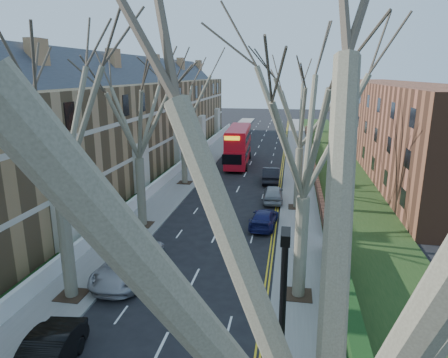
% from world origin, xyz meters
% --- Properties ---
extents(pavement_left, '(3.00, 102.00, 0.12)m').
position_xyz_m(pavement_left, '(-6.00, 39.00, 0.06)').
color(pavement_left, slate).
rests_on(pavement_left, ground).
extents(pavement_right, '(3.00, 102.00, 0.12)m').
position_xyz_m(pavement_right, '(6.00, 39.00, 0.06)').
color(pavement_right, slate).
rests_on(pavement_right, ground).
extents(terrace_left, '(9.70, 78.00, 13.60)m').
position_xyz_m(terrace_left, '(-13.65, 31.00, 5.53)').
color(terrace_left, '#94754B').
rests_on(terrace_left, ground).
extents(flats_right, '(13.97, 54.00, 10.00)m').
position_xyz_m(flats_right, '(17.46, 43.00, 4.98)').
color(flats_right, brown).
rests_on(flats_right, ground).
extents(front_wall_left, '(0.30, 78.00, 1.00)m').
position_xyz_m(front_wall_left, '(-7.65, 31.00, 0.62)').
color(front_wall_left, white).
rests_on(front_wall_left, ground).
extents(grass_verge_right, '(6.00, 102.00, 0.06)m').
position_xyz_m(grass_verge_right, '(10.50, 39.00, 0.15)').
color(grass_verge_right, '#193212').
rests_on(grass_verge_right, ground).
extents(tree_left_mid, '(10.50, 10.50, 14.71)m').
position_xyz_m(tree_left_mid, '(-5.70, 6.00, 9.56)').
color(tree_left_mid, brown).
rests_on(tree_left_mid, ground).
extents(tree_left_far, '(10.15, 10.15, 14.22)m').
position_xyz_m(tree_left_far, '(-5.70, 16.00, 9.24)').
color(tree_left_far, brown).
rests_on(tree_left_far, ground).
extents(tree_left_dist, '(10.50, 10.50, 14.71)m').
position_xyz_m(tree_left_dist, '(-5.70, 28.00, 9.56)').
color(tree_left_dist, brown).
rests_on(tree_left_dist, ground).
extents(tree_right_near, '(10.85, 10.85, 15.20)m').
position_xyz_m(tree_right_near, '(5.70, -6.00, 9.86)').
color(tree_right_near, brown).
rests_on(tree_right_near, ground).
extents(tree_right_mid, '(10.50, 10.50, 14.71)m').
position_xyz_m(tree_right_mid, '(5.70, 8.00, 9.56)').
color(tree_right_mid, brown).
rests_on(tree_right_mid, ground).
extents(tree_right_far, '(10.15, 10.15, 14.22)m').
position_xyz_m(tree_right_far, '(5.70, 22.00, 9.24)').
color(tree_right_far, brown).
rests_on(tree_right_far, ground).
extents(double_decker_bus, '(3.13, 10.94, 4.54)m').
position_xyz_m(double_decker_bus, '(-1.49, 38.08, 2.23)').
color(double_decker_bus, red).
rests_on(double_decker_bus, ground).
extents(car_left_far, '(2.72, 5.73, 1.58)m').
position_xyz_m(car_left_far, '(-3.67, 8.51, 0.79)').
color(car_left_far, '#9F9EA3').
rests_on(car_left_far, ground).
extents(car_right_near, '(2.11, 4.53, 1.28)m').
position_xyz_m(car_right_near, '(3.24, 17.50, 0.64)').
color(car_right_near, '#171A51').
rests_on(car_right_near, ground).
extents(car_right_mid, '(1.89, 4.38, 1.47)m').
position_xyz_m(car_right_mid, '(3.61, 23.64, 0.74)').
color(car_right_mid, gray).
rests_on(car_right_mid, ground).
extents(car_right_far, '(1.96, 4.93, 1.60)m').
position_xyz_m(car_right_far, '(3.01, 30.21, 0.80)').
color(car_right_far, black).
rests_on(car_right_far, ground).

